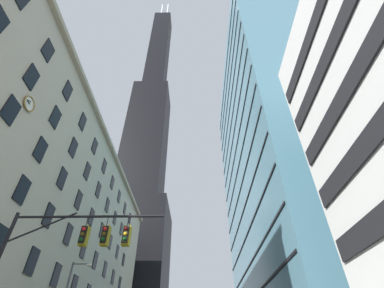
{
  "coord_description": "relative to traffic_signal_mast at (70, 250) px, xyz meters",
  "views": [
    {
      "loc": [
        3.38,
        -10.98,
        1.64
      ],
      "look_at": [
        2.77,
        25.04,
        30.94
      ],
      "focal_mm": 24.69,
      "sensor_mm": 36.0,
      "label": 1
    }
  ],
  "objects": [
    {
      "name": "dark_skyscraper",
      "position": [
        -13.86,
        70.03,
        53.33
      ],
      "size": [
        22.61,
        22.61,
        200.04
      ],
      "color": "black",
      "rests_on": "ground"
    },
    {
      "name": "station_building",
      "position": [
        -15.11,
        20.71,
        8.82
      ],
      "size": [
        15.34,
        59.68,
        29.76
      ],
      "color": "#BCAF93",
      "rests_on": "ground"
    },
    {
      "name": "traffic_signal_mast",
      "position": [
        0.0,
        0.0,
        0.0
      ],
      "size": [
        8.58,
        0.63,
        7.97
      ],
      "color": "black",
      "rests_on": "sidewalk_left"
    },
    {
      "name": "glass_office_midrise",
      "position": [
        22.52,
        26.34,
        23.88
      ],
      "size": [
        16.68,
        40.41,
        59.83
      ],
      "color": "teal",
      "rests_on": "ground"
    }
  ]
}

